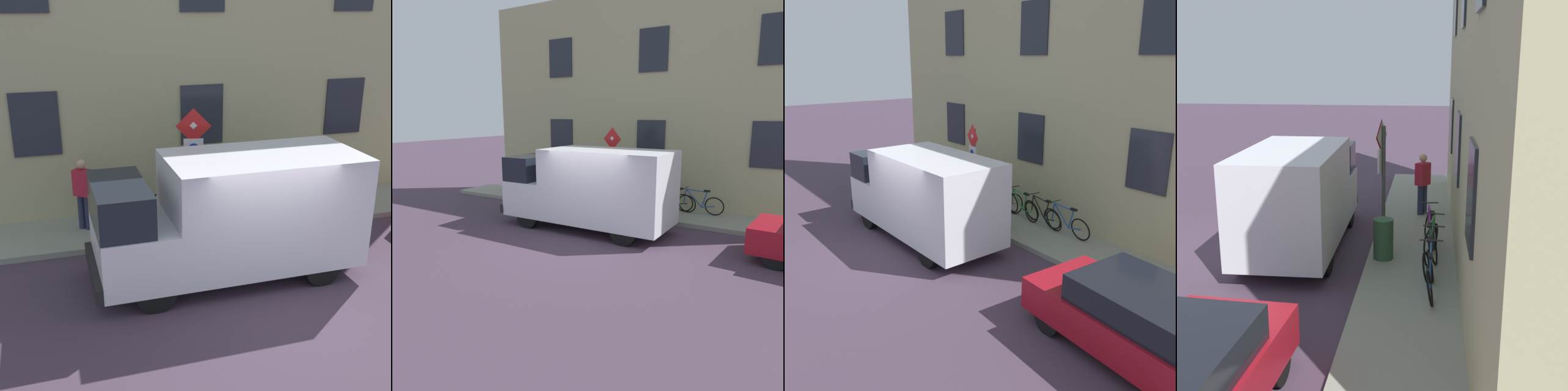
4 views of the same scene
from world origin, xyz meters
The scene contains 12 objects.
ground_plane centered at (0.00, 0.00, 0.00)m, with size 80.00×80.00×0.00m, color #463546.
sidewalk_slab centered at (3.52, 0.00, 0.07)m, with size 1.93×16.72×0.14m, color gray.
building_facade centered at (4.84, 0.00, 4.00)m, with size 0.75×14.72×8.00m.
sign_post_stacked centered at (2.77, 0.71, 2.04)m, with size 0.20×0.55×2.82m.
delivery_van centered at (0.86, 0.45, 1.33)m, with size 2.06×5.35×2.50m.
parked_hatchback centered at (1.00, -6.31, 0.73)m, with size 1.99×4.10×1.38m.
bicycle_blue centered at (3.94, -2.06, 0.51)m, with size 0.46×1.71×0.89m.
bicycle_black centered at (3.94, -1.15, 0.51)m, with size 0.48×1.72×0.89m.
bicycle_green centered at (3.94, -0.23, 0.51)m, with size 0.48×1.71×0.89m.
bicycle_purple centered at (3.94, 0.68, 0.51)m, with size 0.49×1.72×0.89m.
pedestrian centered at (3.68, 3.13, 1.07)m, with size 0.45×0.48×1.72m.
litter_bin centered at (2.91, -0.40, 0.59)m, with size 0.44×0.44×0.90m, color #2D5133.
Camera 3 is at (-5.08, -9.74, 4.98)m, focal length 40.52 mm.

